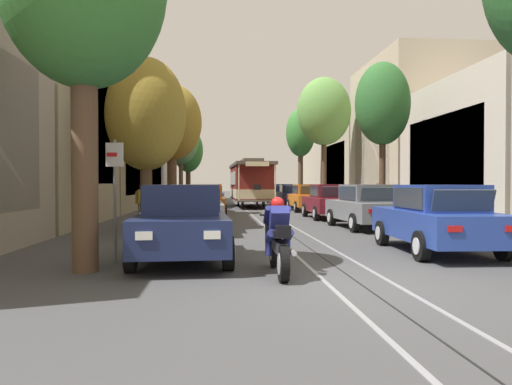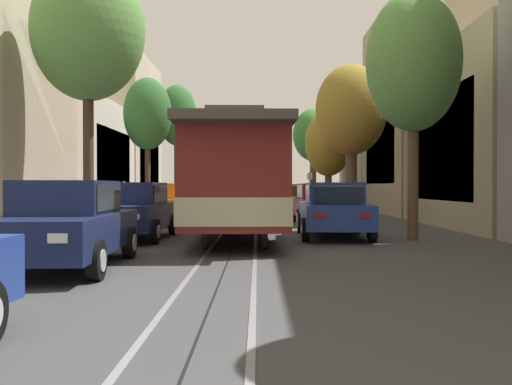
{
  "view_description": "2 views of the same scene",
  "coord_description": "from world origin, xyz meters",
  "px_view_note": "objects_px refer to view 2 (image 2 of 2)",
  "views": [
    {
      "loc": [
        -2.27,
        -7.58,
        1.6
      ],
      "look_at": [
        0.06,
        22.25,
        1.07
      ],
      "focal_mm": 34.19,
      "sensor_mm": 36.0,
      "label": 1
    },
    {
      "loc": [
        -0.59,
        41.63,
        1.48
      ],
      "look_at": [
        -0.48,
        9.53,
        1.1
      ],
      "focal_mm": 38.15,
      "sensor_mm": 36.0,
      "label": 2
    }
  ],
  "objects_px": {
    "parked_car_orange_fourth_right": "(167,204)",
    "street_tree_kerb_right_second": "(148,115)",
    "parked_car_maroon_fourth_left": "(319,204)",
    "parked_car_orange_mid_left": "(303,200)",
    "parked_car_navy_fifth_right": "(134,210)",
    "street_tree_kerb_left_fourth": "(413,63)",
    "parked_car_navy_near_left": "(292,196)",
    "pedestrian_on_left_pavement": "(124,197)",
    "street_tree_kerb_left_second": "(328,144)",
    "parked_car_maroon_mid_right": "(189,200)",
    "motorcycle_with_rider": "(266,197)",
    "pedestrian_on_right_pavement": "(348,197)",
    "parked_car_navy_sixth_right": "(66,224)",
    "parked_car_grey_second_left": "(298,197)",
    "street_tree_kerb_right_near": "(177,117)",
    "parked_car_blue_fifth_left": "(334,210)",
    "street_tree_kerb_right_mid": "(88,31)",
    "parked_car_grey_second_right": "(197,198)",
    "street_tree_kerb_left_near": "(313,136)",
    "street_tree_kerb_left_mid": "(351,111)",
    "cable_car_trolley": "(236,179)",
    "street_sign_post": "(310,185)",
    "parked_car_blue_near_right": "(209,196)"
  },
  "relations": [
    {
      "from": "cable_car_trolley",
      "to": "street_tree_kerb_right_second",
      "type": "bearing_deg",
      "value": -68.69
    },
    {
      "from": "parked_car_orange_mid_left",
      "to": "street_tree_kerb_left_near",
      "type": "distance_m",
      "value": 13.93
    },
    {
      "from": "parked_car_navy_near_left",
      "to": "motorcycle_with_rider",
      "type": "height_order",
      "value": "parked_car_navy_near_left"
    },
    {
      "from": "parked_car_navy_sixth_right",
      "to": "street_tree_kerb_left_second",
      "type": "bearing_deg",
      "value": -108.91
    },
    {
      "from": "parked_car_maroon_fourth_left",
      "to": "parked_car_maroon_mid_right",
      "type": "relative_size",
      "value": 1.01
    },
    {
      "from": "parked_car_navy_near_left",
      "to": "parked_car_navy_sixth_right",
      "type": "xyz_separation_m",
      "value": [
        5.9,
        29.1,
        0.0
      ]
    },
    {
      "from": "parked_car_orange_fourth_right",
      "to": "parked_car_navy_fifth_right",
      "type": "bearing_deg",
      "value": 90.49
    },
    {
      "from": "motorcycle_with_rider",
      "to": "parked_car_blue_fifth_left",
      "type": "bearing_deg",
      "value": 93.6
    },
    {
      "from": "street_tree_kerb_left_fourth",
      "to": "parked_car_orange_fourth_right",
      "type": "bearing_deg",
      "value": -38.62
    },
    {
      "from": "parked_car_navy_near_left",
      "to": "parked_car_orange_fourth_right",
      "type": "height_order",
      "value": "same"
    },
    {
      "from": "parked_car_grey_second_right",
      "to": "motorcycle_with_rider",
      "type": "xyz_separation_m",
      "value": [
        -4.23,
        -8.52,
        -0.15
      ]
    },
    {
      "from": "parked_car_blue_fifth_left",
      "to": "street_tree_kerb_left_second",
      "type": "height_order",
      "value": "street_tree_kerb_left_second"
    },
    {
      "from": "parked_car_grey_second_right",
      "to": "street_tree_kerb_right_near",
      "type": "bearing_deg",
      "value": -71.85
    },
    {
      "from": "parked_car_maroon_fourth_left",
      "to": "street_tree_kerb_right_near",
      "type": "height_order",
      "value": "street_tree_kerb_right_near"
    },
    {
      "from": "street_tree_kerb_right_second",
      "to": "street_tree_kerb_right_mid",
      "type": "bearing_deg",
      "value": 91.58
    },
    {
      "from": "parked_car_grey_second_right",
      "to": "cable_car_trolley",
      "type": "height_order",
      "value": "cable_car_trolley"
    },
    {
      "from": "parked_car_blue_fifth_left",
      "to": "parked_car_maroon_mid_right",
      "type": "relative_size",
      "value": 1.01
    },
    {
      "from": "pedestrian_on_left_pavement",
      "to": "street_tree_kerb_left_second",
      "type": "bearing_deg",
      "value": -147.92
    },
    {
      "from": "parked_car_navy_near_left",
      "to": "parked_car_navy_fifth_right",
      "type": "relative_size",
      "value": 1.01
    },
    {
      "from": "parked_car_blue_fifth_left",
      "to": "motorcycle_with_rider",
      "type": "relative_size",
      "value": 2.22
    },
    {
      "from": "street_tree_kerb_left_fourth",
      "to": "cable_car_trolley",
      "type": "height_order",
      "value": "street_tree_kerb_left_fourth"
    },
    {
      "from": "parked_car_maroon_fourth_left",
      "to": "parked_car_orange_fourth_right",
      "type": "height_order",
      "value": "same"
    },
    {
      "from": "parked_car_orange_fourth_right",
      "to": "street_tree_kerb_right_second",
      "type": "xyz_separation_m",
      "value": [
        2.13,
        -6.77,
        4.35
      ]
    },
    {
      "from": "parked_car_navy_near_left",
      "to": "parked_car_grey_second_left",
      "type": "bearing_deg",
      "value": 89.96
    },
    {
      "from": "street_tree_kerb_left_fourth",
      "to": "parked_car_grey_second_left",
      "type": "bearing_deg",
      "value": -84.19
    },
    {
      "from": "parked_car_maroon_mid_right",
      "to": "street_tree_kerb_left_second",
      "type": "bearing_deg",
      "value": -146.91
    },
    {
      "from": "parked_car_orange_fourth_right",
      "to": "street_tree_kerb_left_fourth",
      "type": "relative_size",
      "value": 0.64
    },
    {
      "from": "parked_car_orange_fourth_right",
      "to": "street_sign_post",
      "type": "bearing_deg",
      "value": -111.95
    },
    {
      "from": "pedestrian_on_left_pavement",
      "to": "pedestrian_on_right_pavement",
      "type": "bearing_deg",
      "value": -163.41
    },
    {
      "from": "parked_car_maroon_fourth_left",
      "to": "cable_car_trolley",
      "type": "height_order",
      "value": "cable_car_trolley"
    },
    {
      "from": "parked_car_navy_fifth_right",
      "to": "parked_car_maroon_mid_right",
      "type": "bearing_deg",
      "value": -90.22
    },
    {
      "from": "parked_car_navy_fifth_right",
      "to": "parked_car_navy_sixth_right",
      "type": "distance_m",
      "value": 5.45
    },
    {
      "from": "parked_car_grey_second_left",
      "to": "street_tree_kerb_left_fourth",
      "type": "xyz_separation_m",
      "value": [
        -1.83,
        17.99,
        4.06
      ]
    },
    {
      "from": "parked_car_grey_second_right",
      "to": "street_tree_kerb_left_mid",
      "type": "relative_size",
      "value": 0.65
    },
    {
      "from": "parked_car_maroon_mid_right",
      "to": "motorcycle_with_rider",
      "type": "height_order",
      "value": "parked_car_maroon_mid_right"
    },
    {
      "from": "street_tree_kerb_right_near",
      "to": "street_tree_kerb_right_mid",
      "type": "xyz_separation_m",
      "value": [
        -0.36,
        21.43,
        0.02
      ]
    },
    {
      "from": "parked_car_orange_mid_left",
      "to": "street_tree_kerb_right_near",
      "type": "xyz_separation_m",
      "value": [
        7.98,
        -11.57,
        5.58
      ]
    },
    {
      "from": "parked_car_orange_mid_left",
      "to": "motorcycle_with_rider",
      "type": "xyz_separation_m",
      "value": [
        1.64,
        -13.63,
        -0.15
      ]
    },
    {
      "from": "motorcycle_with_rider",
      "to": "parked_car_maroon_mid_right",
      "type": "bearing_deg",
      "value": 73.35
    },
    {
      "from": "street_tree_kerb_left_fourth",
      "to": "pedestrian_on_left_pavement",
      "type": "distance_m",
      "value": 15.45
    },
    {
      "from": "street_tree_kerb_right_mid",
      "to": "motorcycle_with_rider",
      "type": "relative_size",
      "value": 4.38
    },
    {
      "from": "parked_car_navy_near_left",
      "to": "street_tree_kerb_left_near",
      "type": "bearing_deg",
      "value": -142.69
    },
    {
      "from": "parked_car_grey_second_left",
      "to": "street_tree_kerb_left_near",
      "type": "height_order",
      "value": "street_tree_kerb_left_near"
    },
    {
      "from": "parked_car_navy_fifth_right",
      "to": "street_tree_kerb_left_second",
      "type": "distance_m",
      "value": 18.75
    },
    {
      "from": "parked_car_blue_near_right",
      "to": "street_tree_kerb_right_near",
      "type": "height_order",
      "value": "street_tree_kerb_right_near"
    },
    {
      "from": "parked_car_orange_fourth_right",
      "to": "parked_car_navy_sixth_right",
      "type": "distance_m",
      "value": 11.35
    },
    {
      "from": "parked_car_orange_mid_left",
      "to": "parked_car_navy_fifth_right",
      "type": "bearing_deg",
      "value": 64.07
    },
    {
      "from": "street_tree_kerb_left_mid",
      "to": "street_tree_kerb_right_mid",
      "type": "bearing_deg",
      "value": 34.44
    },
    {
      "from": "parked_car_maroon_mid_right",
      "to": "street_tree_kerb_left_near",
      "type": "xyz_separation_m",
      "value": [
        -7.53,
        -13.06,
        4.39
      ]
    },
    {
      "from": "parked_car_orange_fourth_right",
      "to": "street_tree_kerb_right_second",
      "type": "relative_size",
      "value": 0.62
    }
  ]
}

